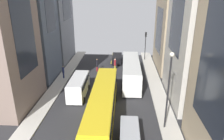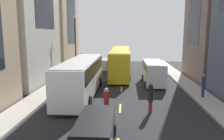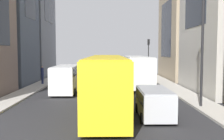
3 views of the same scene
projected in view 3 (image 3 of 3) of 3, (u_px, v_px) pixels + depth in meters
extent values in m
plane|color=#28282B|center=(104.00, 93.00, 24.40)|extent=(40.87, 40.87, 0.00)
cube|color=#B2ADA3|center=(182.00, 92.00, 24.50)|extent=(2.03, 44.00, 0.15)
cube|color=#B2ADA3|center=(25.00, 93.00, 24.29)|extent=(2.03, 44.00, 0.15)
cube|color=yellow|center=(106.00, 74.00, 45.34)|extent=(0.16, 2.00, 0.01)
cube|color=yellow|center=(105.00, 77.00, 39.36)|extent=(0.16, 2.00, 0.01)
cube|color=yellow|center=(105.00, 82.00, 33.37)|extent=(0.16, 2.00, 0.01)
cube|color=yellow|center=(104.00, 89.00, 27.39)|extent=(0.16, 2.00, 0.01)
cube|color=yellow|center=(103.00, 99.00, 21.41)|extent=(0.16, 2.00, 0.01)
cube|color=yellow|center=(101.00, 118.00, 15.42)|extent=(0.16, 2.00, 0.01)
cube|color=tan|center=(196.00, 30.00, 36.73)|extent=(8.54, 11.04, 14.01)
cube|color=#1E232D|center=(196.00, 30.00, 36.73)|extent=(8.63, 6.07, 7.70)
cube|color=silver|center=(136.00, 70.00, 29.79)|extent=(2.55, 11.83, 3.00)
cube|color=black|center=(136.00, 63.00, 29.73)|extent=(2.60, 10.88, 1.20)
cube|color=beige|center=(136.00, 57.00, 29.68)|extent=(2.45, 11.36, 0.08)
cylinder|color=black|center=(152.00, 85.00, 26.24)|extent=(0.46, 1.00, 1.00)
cylinder|color=black|center=(128.00, 85.00, 26.21)|extent=(0.46, 1.00, 1.00)
cylinder|color=black|center=(142.00, 78.00, 33.56)|extent=(0.46, 1.00, 1.00)
cylinder|color=black|center=(124.00, 78.00, 33.52)|extent=(0.46, 1.00, 1.00)
cube|color=yellow|center=(107.00, 80.00, 18.72)|extent=(2.45, 14.93, 3.30)
cube|color=black|center=(107.00, 69.00, 18.66)|extent=(2.50, 13.74, 1.48)
cube|color=gold|center=(107.00, 57.00, 18.60)|extent=(2.35, 14.33, 0.08)
cylinder|color=black|center=(127.00, 117.00, 14.23)|extent=(0.44, 0.76, 0.76)
cylinder|color=black|center=(86.00, 117.00, 14.20)|extent=(0.44, 0.76, 0.76)
cylinder|color=black|center=(119.00, 91.00, 23.46)|extent=(0.44, 0.76, 0.76)
cylinder|color=black|center=(95.00, 91.00, 23.43)|extent=(0.44, 0.76, 0.76)
cube|color=white|center=(66.00, 79.00, 24.66)|extent=(2.05, 6.16, 2.30)
cube|color=black|center=(66.00, 71.00, 24.61)|extent=(2.09, 5.66, 0.69)
cube|color=silver|center=(66.00, 66.00, 24.58)|extent=(1.97, 5.91, 0.08)
cylinder|color=black|center=(74.00, 92.00, 22.85)|extent=(0.37, 0.72, 0.72)
cylinder|color=black|center=(52.00, 92.00, 22.82)|extent=(0.37, 0.72, 0.72)
cylinder|color=black|center=(78.00, 86.00, 26.65)|extent=(0.37, 0.72, 0.72)
cylinder|color=black|center=(60.00, 86.00, 26.63)|extent=(0.37, 0.72, 0.72)
cube|color=#B7BABF|center=(154.00, 103.00, 15.42)|extent=(1.76, 4.04, 1.48)
cube|color=black|center=(154.00, 96.00, 15.40)|extent=(1.80, 3.72, 0.62)
cube|color=#9C9EA2|center=(154.00, 90.00, 15.37)|extent=(1.69, 3.88, 0.08)
cylinder|color=black|center=(173.00, 118.00, 14.23)|extent=(0.32, 0.62, 0.62)
cylinder|color=black|center=(143.00, 118.00, 14.21)|extent=(0.32, 0.62, 0.62)
cylinder|color=black|center=(163.00, 108.00, 16.73)|extent=(0.32, 0.62, 0.62)
cylinder|color=black|center=(138.00, 108.00, 16.70)|extent=(0.32, 0.62, 0.62)
cube|color=black|center=(113.00, 72.00, 39.21)|extent=(1.83, 4.33, 1.27)
cube|color=black|center=(113.00, 70.00, 39.18)|extent=(1.87, 3.98, 0.53)
cube|color=black|center=(113.00, 68.00, 39.16)|extent=(1.76, 4.16, 0.08)
cylinder|color=black|center=(119.00, 76.00, 37.92)|extent=(0.33, 0.62, 0.62)
cylinder|color=black|center=(107.00, 76.00, 37.89)|extent=(0.33, 0.62, 0.62)
cylinder|color=black|center=(118.00, 74.00, 40.59)|extent=(0.33, 0.62, 0.62)
cylinder|color=black|center=(107.00, 74.00, 40.57)|extent=(0.33, 0.62, 0.62)
cylinder|color=maroon|center=(88.00, 78.00, 34.12)|extent=(0.26, 0.26, 0.85)
cylinder|color=black|center=(88.00, 70.00, 34.04)|extent=(0.35, 0.35, 1.23)
sphere|color=#8C6647|center=(88.00, 65.00, 33.98)|extent=(0.25, 0.25, 0.25)
cylinder|color=navy|center=(42.00, 80.00, 30.27)|extent=(0.25, 0.25, 0.84)
cylinder|color=navy|center=(42.00, 72.00, 30.20)|extent=(0.34, 0.34, 1.02)
sphere|color=tan|center=(42.00, 67.00, 30.16)|extent=(0.21, 0.21, 0.21)
cylinder|color=gold|center=(112.00, 77.00, 35.19)|extent=(0.28, 0.28, 0.80)
cylinder|color=maroon|center=(112.00, 71.00, 35.12)|extent=(0.37, 0.37, 1.02)
sphere|color=beige|center=(112.00, 66.00, 35.07)|extent=(0.25, 0.25, 0.25)
cylinder|color=black|center=(148.00, 60.00, 40.97)|extent=(0.14, 0.14, 4.78)
cube|color=black|center=(149.00, 42.00, 40.77)|extent=(0.32, 0.32, 0.90)
sphere|color=red|center=(148.00, 41.00, 40.92)|extent=(0.20, 0.20, 0.20)
sphere|color=orange|center=(148.00, 42.00, 40.94)|extent=(0.20, 0.20, 0.20)
sphere|color=green|center=(148.00, 44.00, 40.96)|extent=(0.20, 0.20, 0.20)
cylinder|color=black|center=(202.00, 51.00, 17.79)|extent=(0.18, 0.18, 7.73)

